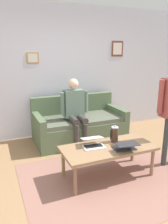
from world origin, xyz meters
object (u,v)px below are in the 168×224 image
(coffee_table, at_px, (108,150))
(laptop_center, at_px, (125,147))
(french_press, at_px, (115,134))
(person_seated, at_px, (75,109))
(couch, at_px, (79,125))
(laptop_left, at_px, (93,144))

(coffee_table, xyz_separation_m, laptop_center, (-0.17, 0.17, 0.09))
(french_press, xyz_separation_m, person_seated, (0.20, -1.11, 0.15))
(french_press, bearing_deg, laptop_center, 89.22)
(laptop_center, height_order, french_press, french_press)
(couch, relative_size, laptop_center, 5.24)
(person_seated, bearing_deg, laptop_left, 81.86)
(coffee_table, distance_m, person_seated, 1.27)
(laptop_center, bearing_deg, coffee_table, -44.75)
(french_press, distance_m, person_seated, 1.13)
(couch, xyz_separation_m, coffee_table, (0.13, 1.46, 0.11))
(coffee_table, xyz_separation_m, laptop_left, (0.19, -0.10, 0.09))
(couch, bearing_deg, coffee_table, 84.85)
(laptop_center, bearing_deg, french_press, -90.78)
(laptop_center, relative_size, french_press, 1.31)
(couch, xyz_separation_m, laptop_left, (0.33, 1.36, 0.20))
(laptop_center, distance_m, person_seated, 1.43)
(coffee_table, xyz_separation_m, french_press, (-0.17, -0.13, 0.16))
(laptop_left, distance_m, laptop_center, 0.45)
(coffee_table, distance_m, french_press, 0.27)
(laptop_center, xyz_separation_m, person_seated, (0.20, -1.40, 0.23))
(couch, height_order, laptop_center, couch)
(coffee_table, relative_size, laptop_left, 3.99)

